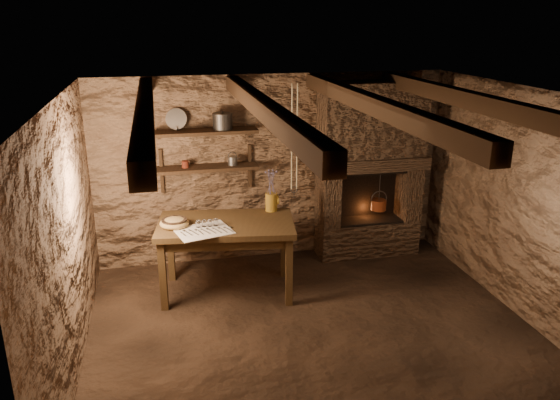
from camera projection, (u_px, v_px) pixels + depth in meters
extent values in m
plane|color=black|center=(314.00, 332.00, 5.57)|extent=(4.50, 4.50, 0.00)
cube|color=#4B3323|center=(272.00, 168.00, 7.04)|extent=(4.50, 0.04, 2.40)
cube|color=#4B3323|center=(408.00, 337.00, 3.34)|extent=(4.50, 0.04, 2.40)
cube|color=#4B3323|center=(66.00, 243.00, 4.72)|extent=(0.04, 4.00, 2.40)
cube|color=#4B3323|center=(524.00, 205.00, 5.66)|extent=(0.04, 4.00, 2.40)
cube|color=black|center=(319.00, 96.00, 4.81)|extent=(4.50, 4.00, 0.04)
cube|color=black|center=(145.00, 112.00, 4.52)|extent=(0.14, 3.95, 0.16)
cube|color=black|center=(263.00, 108.00, 4.73)|extent=(0.14, 3.95, 0.16)
cube|color=black|center=(372.00, 104.00, 4.94)|extent=(0.14, 3.95, 0.16)
cube|color=black|center=(471.00, 100.00, 5.15)|extent=(0.14, 3.95, 0.16)
cube|color=black|center=(207.00, 168.00, 6.68)|extent=(1.25, 0.30, 0.04)
cube|color=black|center=(206.00, 132.00, 6.53)|extent=(1.25, 0.30, 0.04)
cube|color=#37271B|center=(366.00, 237.00, 7.39)|extent=(1.35, 0.45, 0.45)
cube|color=#37271B|center=(328.00, 198.00, 7.08)|extent=(0.23, 0.45, 0.75)
cube|color=#37271B|center=(408.00, 192.00, 7.32)|extent=(0.23, 0.45, 0.75)
cube|color=#37271B|center=(371.00, 162.00, 7.03)|extent=(1.43, 0.51, 0.16)
cube|color=#37271B|center=(373.00, 119.00, 6.88)|extent=(1.35, 0.45, 0.94)
cube|color=black|center=(363.00, 190.00, 7.38)|extent=(0.90, 0.06, 0.75)
cube|color=#372613|center=(226.00, 225.00, 6.13)|extent=(1.63, 1.09, 0.07)
cube|color=#372613|center=(226.00, 233.00, 6.16)|extent=(1.49, 0.94, 0.11)
cube|color=white|center=(203.00, 231.00, 5.86)|extent=(0.67, 0.59, 0.01)
cylinder|color=#9E721E|center=(271.00, 202.00, 6.45)|extent=(0.18, 0.18, 0.22)
torus|color=#9E721E|center=(277.00, 200.00, 6.46)|extent=(0.02, 0.12, 0.12)
ellipsoid|color=olive|center=(174.00, 223.00, 5.99)|extent=(0.43, 0.43, 0.11)
cylinder|color=#282624|center=(223.00, 122.00, 6.54)|extent=(0.27, 0.27, 0.18)
cylinder|color=gray|center=(176.00, 119.00, 6.51)|extent=(0.28, 0.18, 0.26)
cylinder|color=#4E190F|center=(185.00, 164.00, 6.60)|extent=(0.10, 0.10, 0.08)
cylinder|color=maroon|center=(379.00, 205.00, 7.23)|extent=(0.22, 0.22, 0.14)
torus|color=#282624|center=(379.00, 199.00, 7.20)|extent=(0.22, 0.01, 0.22)
cylinder|color=#282624|center=(380.00, 187.00, 7.15)|extent=(0.01, 0.01, 0.44)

